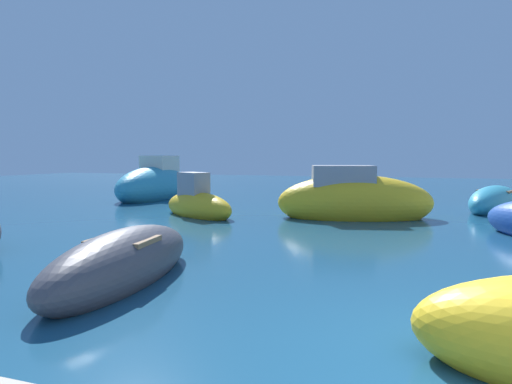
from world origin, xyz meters
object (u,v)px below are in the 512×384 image
moored_boat_5 (156,185)px  moored_boat_8 (198,205)px  moored_boat_4 (124,263)px  moored_boat_2 (382,196)px  moored_boat_0 (354,200)px  moored_boat_9 (494,202)px

moored_boat_5 → moored_boat_8: bearing=39.3°
moored_boat_8 → moored_boat_5: bearing=162.8°
moored_boat_4 → moored_boat_2: bearing=-19.4°
moored_boat_0 → moored_boat_4: (-2.82, -8.51, -0.27)m
moored_boat_2 → moored_boat_4: moored_boat_4 is taller
moored_boat_9 → moored_boat_0: bearing=-28.9°
moored_boat_0 → moored_boat_8: moored_boat_0 is taller
moored_boat_8 → moored_boat_2: bearing=78.2°
moored_boat_5 → moored_boat_8: (4.76, -5.19, -0.24)m
moored_boat_4 → moored_boat_0: bearing=-23.3°
moored_boat_0 → moored_boat_9: bearing=21.5°
moored_boat_0 → moored_boat_8: 5.21m
moored_boat_9 → moored_boat_5: bearing=-66.8°
moored_boat_4 → moored_boat_9: size_ratio=1.02×
moored_boat_8 → moored_boat_9: size_ratio=0.88×
moored_boat_0 → moored_boat_8: (-5.08, -1.15, -0.19)m
moored_boat_4 → moored_boat_5: bearing=24.2°
moored_boat_8 → moored_boat_9: bearing=54.8°
moored_boat_5 → moored_boat_9: moored_boat_5 is taller
moored_boat_5 → moored_boat_8: 7.04m
moored_boat_0 → moored_boat_9: 5.83m
moored_boat_9 → moored_boat_2: bearing=-89.5°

